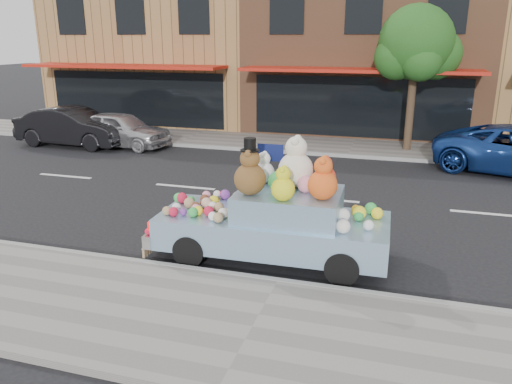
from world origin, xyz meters
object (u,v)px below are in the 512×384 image
(car_silver, at_px, (121,129))
(art_car, at_px, (275,217))
(car_dark, at_px, (74,127))
(street_tree, at_px, (417,49))

(car_silver, height_order, art_car, art_car)
(car_dark, xyz_separation_m, art_car, (10.14, -7.83, 0.08))
(art_car, bearing_deg, street_tree, 75.60)
(car_silver, distance_m, car_dark, 1.87)
(car_dark, bearing_deg, street_tree, -76.00)
(art_car, bearing_deg, car_silver, 133.73)
(car_silver, xyz_separation_m, art_car, (8.31, -8.23, 0.15))
(street_tree, distance_m, car_dark, 13.12)
(car_dark, bearing_deg, car_silver, -75.48)
(car_dark, distance_m, art_car, 12.82)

